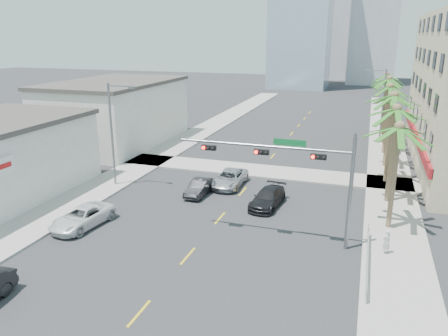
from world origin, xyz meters
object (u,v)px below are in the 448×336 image
object	(u,v)px
traffic_signal_mast	(298,167)
car_lane_center	(230,178)
pedestrian	(386,241)
car_lane_left	(199,187)
car_parked_far	(82,217)
car_lane_right	(268,198)

from	to	relation	value
traffic_signal_mast	car_lane_center	bearing A→B (deg)	128.73
traffic_signal_mast	pedestrian	world-z (taller)	traffic_signal_mast
pedestrian	car_lane_left	bearing A→B (deg)	-62.49
car_parked_far	car_lane_center	bearing A→B (deg)	65.48
car_lane_right	pedestrian	size ratio (longest dim) A/B	3.04
car_parked_far	car_lane_right	size ratio (longest dim) A/B	1.06
car_lane_left	car_lane_right	xyz separation A→B (m)	(5.99, -0.73, 0.04)
traffic_signal_mast	pedestrian	size ratio (longest dim) A/B	7.18
car_lane_left	traffic_signal_mast	bearing A→B (deg)	-33.52
traffic_signal_mast	car_lane_left	xyz separation A→B (m)	(-9.01, 6.18, -4.42)
car_lane_center	car_lane_right	size ratio (longest dim) A/B	1.07
traffic_signal_mast	car_lane_center	size ratio (longest dim) A/B	2.22
traffic_signal_mast	car_lane_right	world-z (taller)	traffic_signal_mast
car_parked_far	pedestrian	bearing A→B (deg)	13.97
car_parked_far	car_lane_center	world-z (taller)	car_lane_center
car_lane_left	car_lane_right	world-z (taller)	car_lane_right
car_parked_far	pedestrian	size ratio (longest dim) A/B	3.22
car_lane_center	car_lane_right	bearing A→B (deg)	-40.38
car_lane_right	pedestrian	world-z (taller)	pedestrian
pedestrian	traffic_signal_mast	bearing A→B (deg)	-40.01
traffic_signal_mast	car_lane_left	size ratio (longest dim) A/B	2.85
car_lane_left	car_lane_center	world-z (taller)	car_lane_center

